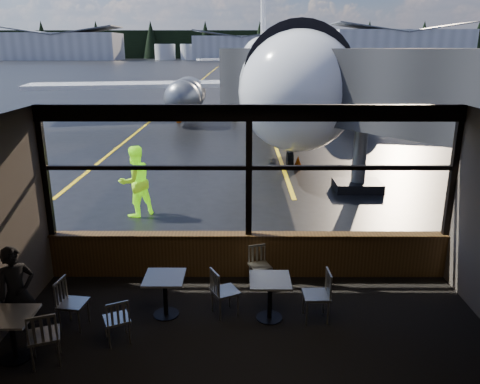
{
  "coord_description": "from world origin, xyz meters",
  "views": [
    {
      "loc": [
        -0.15,
        -8.73,
        4.5
      ],
      "look_at": [
        -0.17,
        1.0,
        1.5
      ],
      "focal_mm": 35.0,
      "sensor_mm": 36.0,
      "label": 1
    }
  ],
  "objects_px": {
    "cafe_table_left": "(13,337)",
    "chair_mid_s": "(117,319)",
    "chair_near_e": "(316,296)",
    "passenger": "(17,293)",
    "airliner": "(273,27)",
    "jet_bridge": "(364,119)",
    "cone_wing": "(179,119)",
    "cafe_table_near": "(270,299)",
    "ground_crew": "(135,181)",
    "chair_mid_w": "(73,304)",
    "chair_left_s": "(44,336)",
    "chair_near_n": "(260,266)",
    "cone_nose": "(298,162)",
    "chair_near_w": "(225,292)",
    "cafe_table_mid": "(165,296)"
  },
  "relations": [
    {
      "from": "cafe_table_mid",
      "to": "chair_mid_s",
      "type": "bearing_deg",
      "value": -130.03
    },
    {
      "from": "cafe_table_left",
      "to": "cone_nose",
      "type": "relative_size",
      "value": 1.48
    },
    {
      "from": "chair_mid_w",
      "to": "passenger",
      "type": "height_order",
      "value": "passenger"
    },
    {
      "from": "chair_mid_w",
      "to": "passenger",
      "type": "bearing_deg",
      "value": -63.02
    },
    {
      "from": "jet_bridge",
      "to": "cone_wing",
      "type": "xyz_separation_m",
      "value": [
        -7.7,
        15.3,
        -2.2
      ]
    },
    {
      "from": "passenger",
      "to": "ground_crew",
      "type": "xyz_separation_m",
      "value": [
        0.63,
        5.8,
        0.2
      ]
    },
    {
      "from": "ground_crew",
      "to": "cone_wing",
      "type": "bearing_deg",
      "value": -128.81
    },
    {
      "from": "chair_near_w",
      "to": "cone_nose",
      "type": "distance_m",
      "value": 10.75
    },
    {
      "from": "airliner",
      "to": "passenger",
      "type": "xyz_separation_m",
      "value": [
        -5.5,
        -23.71,
        -4.95
      ]
    },
    {
      "from": "airliner",
      "to": "cone_wing",
      "type": "xyz_separation_m",
      "value": [
        -5.9,
        -0.76,
        -5.51
      ]
    },
    {
      "from": "jet_bridge",
      "to": "chair_mid_w",
      "type": "height_order",
      "value": "jet_bridge"
    },
    {
      "from": "cafe_table_left",
      "to": "cafe_table_near",
      "type": "bearing_deg",
      "value": 15.8
    },
    {
      "from": "jet_bridge",
      "to": "chair_mid_s",
      "type": "distance_m",
      "value": 9.86
    },
    {
      "from": "chair_near_e",
      "to": "passenger",
      "type": "bearing_deg",
      "value": 94.19
    },
    {
      "from": "passenger",
      "to": "jet_bridge",
      "type": "bearing_deg",
      "value": 5.68
    },
    {
      "from": "airliner",
      "to": "chair_near_e",
      "type": "xyz_separation_m",
      "value": [
        -0.67,
        -23.2,
        -5.28
      ]
    },
    {
      "from": "airliner",
      "to": "cafe_table_mid",
      "type": "distance_m",
      "value": 23.91
    },
    {
      "from": "jet_bridge",
      "to": "chair_left_s",
      "type": "relative_size",
      "value": 12.13
    },
    {
      "from": "cafe_table_near",
      "to": "ground_crew",
      "type": "distance_m",
      "value": 6.31
    },
    {
      "from": "chair_near_e",
      "to": "chair_mid_s",
      "type": "bearing_deg",
      "value": 99.29
    },
    {
      "from": "cafe_table_left",
      "to": "chair_near_e",
      "type": "xyz_separation_m",
      "value": [
        4.69,
        1.08,
        0.09
      ]
    },
    {
      "from": "chair_near_w",
      "to": "chair_mid_s",
      "type": "relative_size",
      "value": 1.11
    },
    {
      "from": "airliner",
      "to": "passenger",
      "type": "relative_size",
      "value": 23.9
    },
    {
      "from": "chair_near_e",
      "to": "ground_crew",
      "type": "distance_m",
      "value": 6.78
    },
    {
      "from": "cafe_table_left",
      "to": "cone_wing",
      "type": "relative_size",
      "value": 1.62
    },
    {
      "from": "chair_mid_s",
      "to": "cone_wing",
      "type": "distance_m",
      "value": 23.16
    },
    {
      "from": "cafe_table_near",
      "to": "cafe_table_left",
      "type": "relative_size",
      "value": 1.02
    },
    {
      "from": "cafe_table_mid",
      "to": "cone_nose",
      "type": "bearing_deg",
      "value": 71.41
    },
    {
      "from": "cafe_table_near",
      "to": "chair_near_n",
      "type": "bearing_deg",
      "value": 95.7
    },
    {
      "from": "chair_near_n",
      "to": "cone_wing",
      "type": "relative_size",
      "value": 1.75
    },
    {
      "from": "airliner",
      "to": "chair_mid_w",
      "type": "bearing_deg",
      "value": -101.19
    },
    {
      "from": "chair_near_e",
      "to": "ground_crew",
      "type": "relative_size",
      "value": 0.47
    },
    {
      "from": "cafe_table_left",
      "to": "chair_mid_w",
      "type": "relative_size",
      "value": 0.84
    },
    {
      "from": "airliner",
      "to": "passenger",
      "type": "distance_m",
      "value": 24.84
    },
    {
      "from": "jet_bridge",
      "to": "cafe_table_near",
      "type": "distance_m",
      "value": 8.09
    },
    {
      "from": "jet_bridge",
      "to": "chair_near_n",
      "type": "height_order",
      "value": "jet_bridge"
    },
    {
      "from": "cafe_table_left",
      "to": "chair_near_n",
      "type": "height_order",
      "value": "chair_near_n"
    },
    {
      "from": "chair_mid_s",
      "to": "chair_left_s",
      "type": "xyz_separation_m",
      "value": [
        -0.92,
        -0.54,
        0.06
      ]
    },
    {
      "from": "passenger",
      "to": "chair_mid_s",
      "type": "bearing_deg",
      "value": -45.29
    },
    {
      "from": "chair_mid_s",
      "to": "cone_nose",
      "type": "xyz_separation_m",
      "value": [
        4.18,
        11.26,
        -0.15
      ]
    },
    {
      "from": "cafe_table_left",
      "to": "chair_mid_s",
      "type": "relative_size",
      "value": 0.93
    },
    {
      "from": "chair_left_s",
      "to": "jet_bridge",
      "type": "bearing_deg",
      "value": 30.82
    },
    {
      "from": "chair_near_n",
      "to": "chair_mid_s",
      "type": "xyz_separation_m",
      "value": [
        -2.34,
        -1.88,
        -0.0
      ]
    },
    {
      "from": "jet_bridge",
      "to": "passenger",
      "type": "height_order",
      "value": "jet_bridge"
    },
    {
      "from": "chair_near_n",
      "to": "passenger",
      "type": "distance_m",
      "value": 4.31
    },
    {
      "from": "chair_mid_s",
      "to": "chair_mid_w",
      "type": "xyz_separation_m",
      "value": [
        -0.82,
        0.39,
        0.04
      ]
    },
    {
      "from": "chair_mid_w",
      "to": "cafe_table_near",
      "type": "bearing_deg",
      "value": 102.62
    },
    {
      "from": "jet_bridge",
      "to": "ground_crew",
      "type": "bearing_deg",
      "value": -164.56
    },
    {
      "from": "airliner",
      "to": "chair_near_w",
      "type": "height_order",
      "value": "airliner"
    },
    {
      "from": "cafe_table_left",
      "to": "chair_near_e",
      "type": "relative_size",
      "value": 0.81
    }
  ]
}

